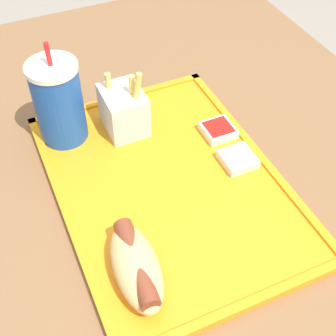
{
  "coord_description": "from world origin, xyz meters",
  "views": [
    {
      "loc": [
        -0.4,
        0.15,
        1.29
      ],
      "look_at": [
        0.0,
        -0.03,
        0.81
      ],
      "focal_mm": 50.0,
      "sensor_mm": 36.0,
      "label": 1
    }
  ],
  "objects_px": {
    "soda_cup": "(59,102)",
    "sauce_cup_mayo": "(238,159)",
    "fries_carton": "(124,110)",
    "hot_dog_far": "(136,266)",
    "sauce_cup_ketchup": "(218,130)"
  },
  "relations": [
    {
      "from": "hot_dog_far",
      "to": "sauce_cup_mayo",
      "type": "bearing_deg",
      "value": -60.38
    },
    {
      "from": "fries_carton",
      "to": "sauce_cup_mayo",
      "type": "bearing_deg",
      "value": -138.71
    },
    {
      "from": "soda_cup",
      "to": "hot_dog_far",
      "type": "xyz_separation_m",
      "value": [
        -0.28,
        -0.01,
        -0.04
      ]
    },
    {
      "from": "sauce_cup_mayo",
      "to": "sauce_cup_ketchup",
      "type": "bearing_deg",
      "value": -3.09
    },
    {
      "from": "hot_dog_far",
      "to": "sauce_cup_mayo",
      "type": "xyz_separation_m",
      "value": [
        0.12,
        -0.21,
        -0.02
      ]
    },
    {
      "from": "hot_dog_far",
      "to": "sauce_cup_ketchup",
      "type": "xyz_separation_m",
      "value": [
        0.19,
        -0.21,
        -0.02
      ]
    },
    {
      "from": "fries_carton",
      "to": "sauce_cup_mayo",
      "type": "relative_size",
      "value": 2.35
    },
    {
      "from": "sauce_cup_mayo",
      "to": "hot_dog_far",
      "type": "bearing_deg",
      "value": 119.62
    },
    {
      "from": "soda_cup",
      "to": "sauce_cup_ketchup",
      "type": "bearing_deg",
      "value": -113.53
    },
    {
      "from": "sauce_cup_mayo",
      "to": "sauce_cup_ketchup",
      "type": "distance_m",
      "value": 0.07
    },
    {
      "from": "soda_cup",
      "to": "sauce_cup_mayo",
      "type": "xyz_separation_m",
      "value": [
        -0.16,
        -0.22,
        -0.06
      ]
    },
    {
      "from": "sauce_cup_mayo",
      "to": "soda_cup",
      "type": "bearing_deg",
      "value": 52.95
    },
    {
      "from": "soda_cup",
      "to": "sauce_cup_mayo",
      "type": "distance_m",
      "value": 0.28
    },
    {
      "from": "fries_carton",
      "to": "sauce_cup_mayo",
      "type": "distance_m",
      "value": 0.19
    },
    {
      "from": "soda_cup",
      "to": "fries_carton",
      "type": "height_order",
      "value": "soda_cup"
    }
  ]
}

